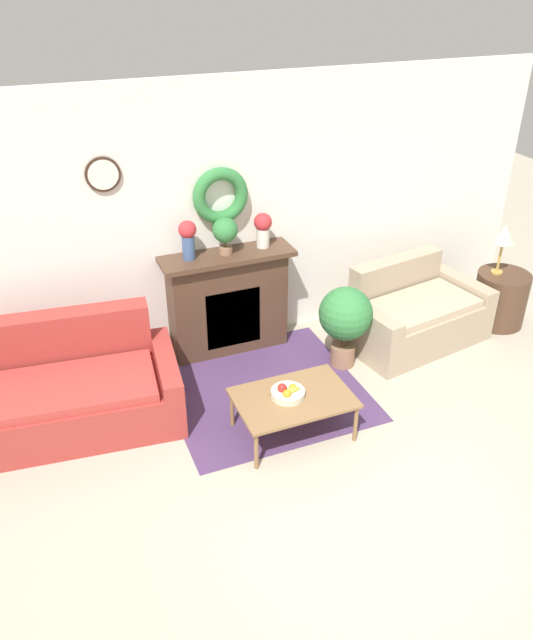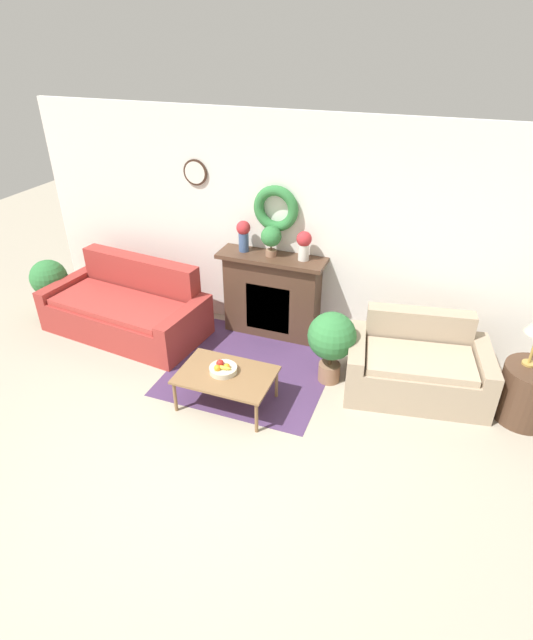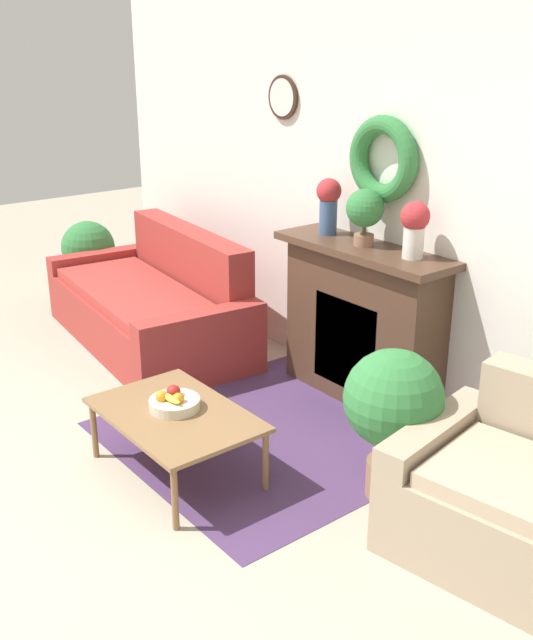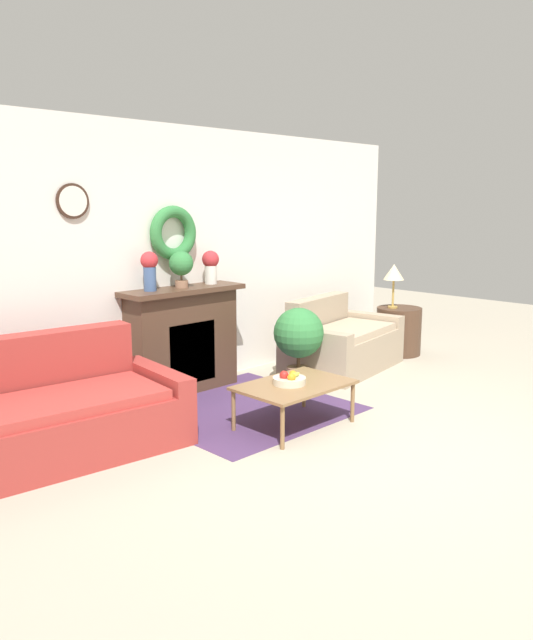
% 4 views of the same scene
% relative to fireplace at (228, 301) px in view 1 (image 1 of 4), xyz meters
% --- Properties ---
extents(ground_plane, '(16.00, 16.00, 0.00)m').
position_rel_fireplace_xyz_m(ground_plane, '(0.15, -2.58, -0.55)').
color(ground_plane, '#ADA38E').
extents(floor_rug, '(1.80, 1.76, 0.01)m').
position_rel_fireplace_xyz_m(floor_rug, '(0.05, -0.84, -0.55)').
color(floor_rug, '#4C335B').
rests_on(floor_rug, ground_plane).
extents(wall_back, '(6.80, 0.18, 2.70)m').
position_rel_fireplace_xyz_m(wall_back, '(0.14, 0.20, 0.81)').
color(wall_back, white).
rests_on(wall_back, ground_plane).
extents(fireplace, '(1.33, 0.41, 1.09)m').
position_rel_fireplace_xyz_m(fireplace, '(0.00, 0.00, 0.00)').
color(fireplace, '#4C3323').
rests_on(fireplace, ground_plane).
extents(couch_left, '(2.16, 1.22, 0.90)m').
position_rel_fireplace_xyz_m(couch_left, '(-1.77, -0.59, -0.24)').
color(couch_left, '#9E332D').
rests_on(couch_left, ground_plane).
extents(loveseat_right, '(1.61, 1.12, 0.82)m').
position_rel_fireplace_xyz_m(loveseat_right, '(1.87, -0.57, -0.25)').
color(loveseat_right, tan).
rests_on(loveseat_right, ground_plane).
extents(coffee_table, '(0.98, 0.66, 0.39)m').
position_rel_fireplace_xyz_m(coffee_table, '(0.05, -1.51, -0.19)').
color(coffee_table, olive).
rests_on(coffee_table, ground_plane).
extents(fruit_bowl, '(0.29, 0.29, 0.12)m').
position_rel_fireplace_xyz_m(fruit_bowl, '(0.01, -1.49, -0.12)').
color(fruit_bowl, beige).
rests_on(fruit_bowl, coffee_table).
extents(side_table_by_loveseat, '(0.57, 0.57, 0.61)m').
position_rel_fireplace_xyz_m(side_table_by_loveseat, '(2.96, -0.65, -0.25)').
color(side_table_by_loveseat, '#4C3323').
rests_on(side_table_by_loveseat, ground_plane).
extents(table_lamp, '(0.26, 0.26, 0.56)m').
position_rel_fireplace_xyz_m(table_lamp, '(2.89, -0.59, 0.50)').
color(table_lamp, '#B28E42').
rests_on(table_lamp, side_table_by_loveseat).
extents(vase_on_mantel_left, '(0.17, 0.17, 0.38)m').
position_rel_fireplace_xyz_m(vase_on_mantel_left, '(-0.37, 0.01, 0.76)').
color(vase_on_mantel_left, '#3D5684').
rests_on(vase_on_mantel_left, fireplace).
extents(vase_on_mantel_right, '(0.18, 0.18, 0.35)m').
position_rel_fireplace_xyz_m(vase_on_mantel_right, '(0.39, 0.01, 0.74)').
color(vase_on_mantel_right, silver).
rests_on(vase_on_mantel_right, fireplace).
extents(potted_plant_on_mantel, '(0.25, 0.25, 0.37)m').
position_rel_fireplace_xyz_m(potted_plant_on_mantel, '(-0.01, -0.01, 0.77)').
color(potted_plant_on_mantel, '#8E664C').
rests_on(potted_plant_on_mantel, fireplace).
extents(potted_plant_floor_by_loveseat, '(0.53, 0.53, 0.85)m').
position_rel_fireplace_xyz_m(potted_plant_floor_by_loveseat, '(0.96, -0.73, -0.00)').
color(potted_plant_floor_by_loveseat, '#8E664C').
rests_on(potted_plant_floor_by_loveseat, ground_plane).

